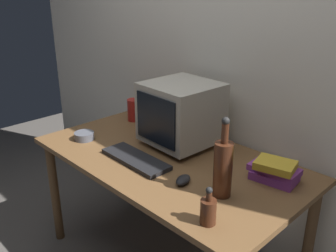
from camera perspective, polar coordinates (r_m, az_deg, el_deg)
back_wall at (r=2.23m, az=8.96°, el=11.07°), size 4.00×0.08×2.50m
desk at (r=2.08m, az=0.00°, el=-6.81°), size 1.51×0.83×0.74m
crt_monitor at (r=2.12m, az=2.03°, el=1.95°), size 0.40×0.40×0.37m
keyboard at (r=1.99m, az=-5.02°, el=-5.11°), size 0.42×0.16×0.02m
computer_mouse at (r=1.78m, az=2.35°, el=-8.30°), size 0.09×0.11×0.04m
bottle_tall at (r=1.65m, az=8.47°, el=-6.26°), size 0.08×0.08×0.37m
bottle_short at (r=1.50m, az=6.22°, el=-12.79°), size 0.07×0.07×0.17m
book_stack at (r=1.86m, az=16.11°, el=-6.67°), size 0.24×0.18×0.11m
cd_spindle at (r=2.31m, az=-12.78°, el=-1.50°), size 0.12×0.12×0.04m
metal_canister at (r=2.55m, az=-5.27°, el=2.49°), size 0.09×0.09×0.15m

